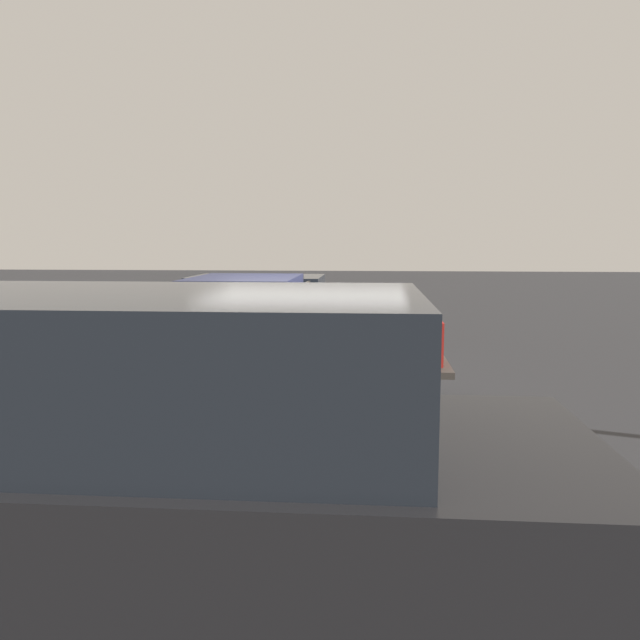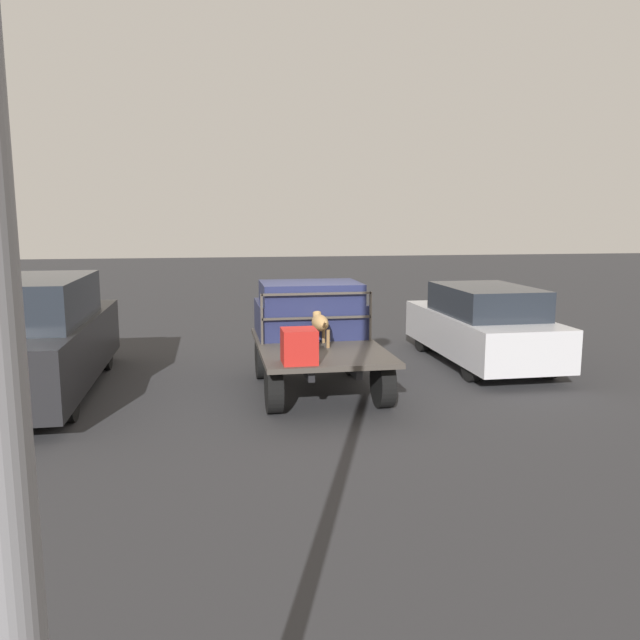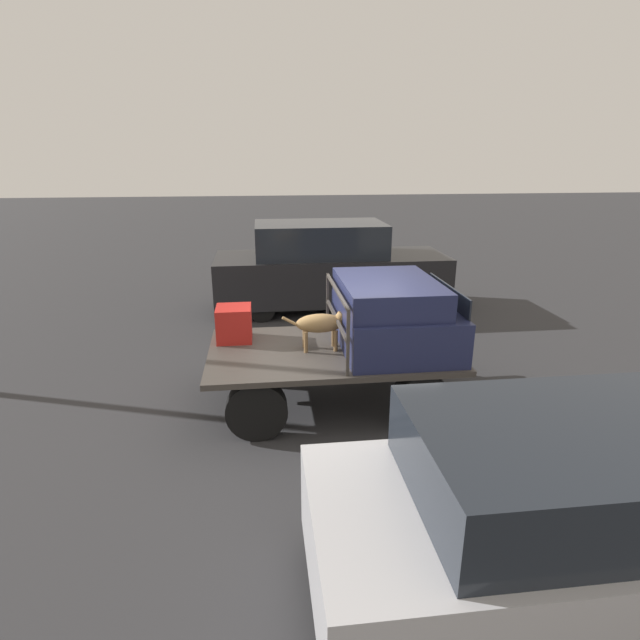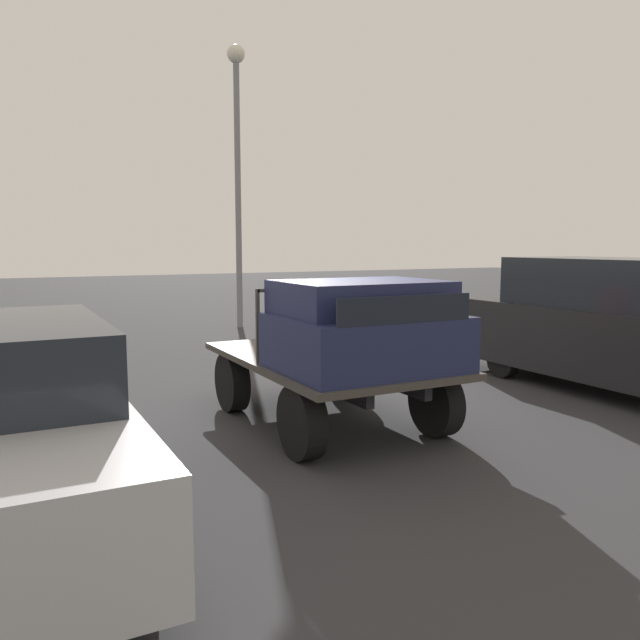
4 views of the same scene
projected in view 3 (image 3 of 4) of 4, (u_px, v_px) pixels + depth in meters
The scene contains 8 objects.
ground_plane at pixel (331, 401), 7.52m from camera, with size 80.00×80.00×0.00m, color #2D2D30.
flatbed_truck at pixel (331, 364), 7.32m from camera, with size 3.52×2.08×0.86m.
truck_cab at pixel (393, 315), 7.20m from camera, with size 1.57×1.96×1.00m.
truck_headboard at pixel (337, 309), 7.07m from camera, with size 0.04×1.96×0.89m.
dog at pixel (324, 323), 7.10m from camera, with size 1.07×0.27×0.65m.
cargo_crate at pixel (234, 324), 7.50m from camera, with size 0.52×0.52×0.52m.
parked_sedan at pixel (585, 517), 3.91m from camera, with size 4.44×1.83×1.66m.
parked_pickup_far at pixel (328, 268), 11.75m from camera, with size 5.38×1.90×2.05m.
Camera 3 is at (-0.96, -6.68, 3.53)m, focal length 28.00 mm.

